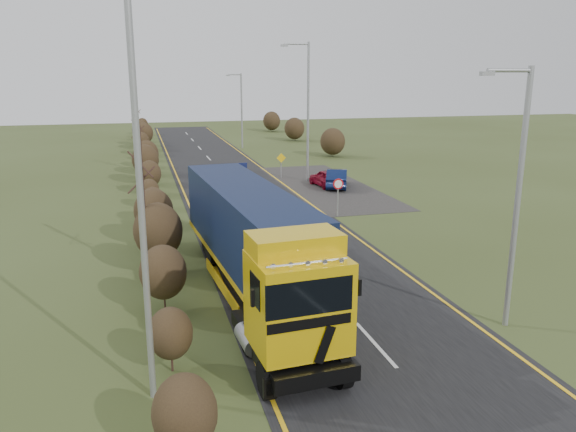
{
  "coord_description": "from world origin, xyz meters",
  "views": [
    {
      "loc": [
        -6.54,
        -18.27,
        7.93
      ],
      "look_at": [
        -0.84,
        3.05,
        2.34
      ],
      "focal_mm": 35.0,
      "sensor_mm": 36.0,
      "label": 1
    }
  ],
  "objects_px": {
    "lorry": "(253,238)",
    "car_blue_sedan": "(337,178)",
    "car_red_hatchback": "(327,178)",
    "speed_sign": "(338,190)",
    "streetlight_near": "(516,190)"
  },
  "relations": [
    {
      "from": "speed_sign",
      "to": "lorry",
      "type": "bearing_deg",
      "value": -123.72
    },
    {
      "from": "streetlight_near",
      "to": "speed_sign",
      "type": "distance_m",
      "value": 15.23
    },
    {
      "from": "car_blue_sedan",
      "to": "speed_sign",
      "type": "xyz_separation_m",
      "value": [
        -2.85,
        -8.06,
        0.86
      ]
    },
    {
      "from": "lorry",
      "to": "streetlight_near",
      "type": "relative_size",
      "value": 1.77
    },
    {
      "from": "car_blue_sedan",
      "to": "streetlight_near",
      "type": "bearing_deg",
      "value": 105.07
    },
    {
      "from": "lorry",
      "to": "speed_sign",
      "type": "distance_m",
      "value": 12.74
    },
    {
      "from": "lorry",
      "to": "speed_sign",
      "type": "height_order",
      "value": "lorry"
    },
    {
      "from": "lorry",
      "to": "car_blue_sedan",
      "type": "distance_m",
      "value": 21.17
    },
    {
      "from": "streetlight_near",
      "to": "car_blue_sedan",
      "type": "bearing_deg",
      "value": 83.66
    },
    {
      "from": "lorry",
      "to": "car_red_hatchback",
      "type": "xyz_separation_m",
      "value": [
        9.29,
        19.05,
        -1.63
      ]
    },
    {
      "from": "lorry",
      "to": "car_blue_sedan",
      "type": "bearing_deg",
      "value": 57.64
    },
    {
      "from": "car_red_hatchback",
      "to": "lorry",
      "type": "bearing_deg",
      "value": 57.59
    },
    {
      "from": "streetlight_near",
      "to": "speed_sign",
      "type": "height_order",
      "value": "streetlight_near"
    },
    {
      "from": "car_red_hatchback",
      "to": "car_blue_sedan",
      "type": "distance_m",
      "value": 0.75
    },
    {
      "from": "car_blue_sedan",
      "to": "speed_sign",
      "type": "distance_m",
      "value": 8.59
    }
  ]
}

